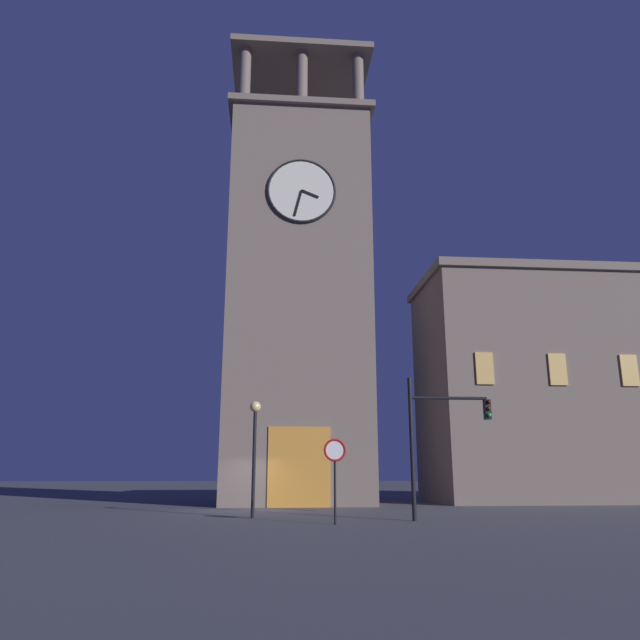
{
  "coord_description": "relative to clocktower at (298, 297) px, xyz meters",
  "views": [
    {
      "loc": [
        -0.8,
        29.46,
        1.7
      ],
      "look_at": [
        -3.69,
        -5.45,
        10.7
      ],
      "focal_mm": 33.42,
      "sensor_mm": 36.0,
      "label": 1
    }
  ],
  "objects": [
    {
      "name": "ground_plane",
      "position": [
        2.32,
        5.43,
        -12.12
      ],
      "size": [
        200.0,
        200.0,
        0.0
      ],
      "primitive_type": "plane",
      "color": "#4C4C51"
    },
    {
      "name": "street_lamp",
      "position": [
        2.12,
        10.57,
        -8.92
      ],
      "size": [
        0.44,
        0.44,
        4.51
      ],
      "color": "black",
      "rests_on": "ground_plane"
    },
    {
      "name": "no_horn_sign",
      "position": [
        -0.74,
        13.98,
        -9.89
      ],
      "size": [
        0.78,
        0.14,
        2.84
      ],
      "color": "black",
      "rests_on": "ground_plane"
    },
    {
      "name": "adjacent_wing_building",
      "position": [
        -18.74,
        -0.85,
        -5.2
      ],
      "size": [
        21.48,
        8.16,
        13.81
      ],
      "color": "#75665B",
      "rests_on": "ground_plane"
    },
    {
      "name": "traffic_signal_near",
      "position": [
        -4.83,
        12.58,
        -8.8
      ],
      "size": [
        3.18,
        0.41,
        5.24
      ],
      "color": "black",
      "rests_on": "ground_plane"
    },
    {
      "name": "clocktower",
      "position": [
        0.0,
        0.0,
        0.0
      ],
      "size": [
        8.78,
        8.07,
        30.36
      ],
      "color": "#75665B",
      "rests_on": "ground_plane"
    }
  ]
}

